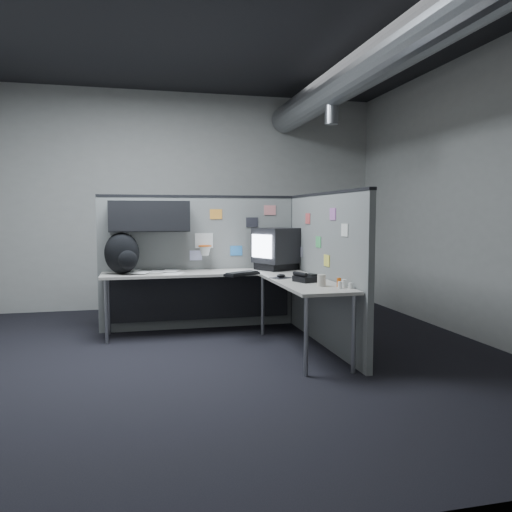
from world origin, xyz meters
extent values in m
cube|color=black|center=(0.00, 0.00, -0.01)|extent=(5.60, 5.60, 0.01)
cube|color=black|center=(0.00, 0.00, 3.21)|extent=(5.60, 5.60, 0.01)
cube|color=#9E9E99|center=(0.00, 2.80, 1.60)|extent=(5.60, 0.01, 3.20)
cube|color=#9E9E99|center=(0.00, -2.80, 1.60)|extent=(5.60, 0.01, 3.20)
cube|color=#9E9E99|center=(2.80, 0.00, 1.60)|extent=(0.01, 5.60, 3.20)
cylinder|color=slate|center=(1.40, 0.00, 2.85)|extent=(0.40, 5.49, 0.40)
cylinder|color=slate|center=(1.40, 0.80, 2.60)|extent=(0.16, 0.16, 0.30)
cube|color=slate|center=(-0.08, 1.30, 0.80)|extent=(2.43, 0.06, 1.60)
cube|color=black|center=(-0.08, 1.30, 1.61)|extent=(2.43, 0.07, 0.03)
cube|color=black|center=(1.10, 1.30, 0.80)|extent=(0.07, 0.07, 1.60)
cube|color=black|center=(-0.70, 1.10, 1.38)|extent=(0.90, 0.35, 0.35)
cube|color=black|center=(-0.70, 0.93, 1.38)|extent=(0.90, 0.02, 0.33)
cube|color=silver|center=(-0.05, 1.26, 1.08)|extent=(0.22, 0.02, 0.18)
torus|color=#D85914|center=(-0.05, 1.17, 1.02)|extent=(0.16, 0.16, 0.01)
cone|color=white|center=(-0.05, 1.17, 0.96)|extent=(0.14, 0.14, 0.11)
cube|color=gold|center=(-0.95, 1.26, 1.02)|extent=(0.15, 0.01, 0.12)
cube|color=orange|center=(0.10, 1.26, 1.40)|extent=(0.15, 0.01, 0.12)
cube|color=#337FCC|center=(0.35, 1.26, 0.95)|extent=(0.15, 0.01, 0.12)
cube|color=#26262D|center=(0.55, 1.26, 1.30)|extent=(0.15, 0.01, 0.12)
cube|color=#D87F7F|center=(0.78, 1.26, 1.45)|extent=(0.15, 0.01, 0.12)
cube|color=silver|center=(-0.15, 1.26, 0.90)|extent=(0.15, 0.01, 0.12)
cube|color=slate|center=(1.10, 0.22, 0.80)|extent=(0.06, 2.23, 1.60)
cube|color=black|center=(1.10, 0.22, 1.61)|extent=(0.07, 2.23, 0.03)
cube|color=#CC4C4C|center=(1.06, 0.65, 1.35)|extent=(0.01, 0.15, 0.12)
cube|color=#4CB266|center=(1.06, 0.30, 1.10)|extent=(0.01, 0.15, 0.12)
cube|color=#B266B2|center=(1.06, -0.10, 1.40)|extent=(0.01, 0.15, 0.12)
cube|color=gray|center=(1.06, 0.90, 0.95)|extent=(0.01, 0.15, 0.12)
cube|color=silver|center=(1.06, -0.40, 1.25)|extent=(0.01, 0.15, 0.12)
cube|color=#E5D84C|center=(1.06, 0.05, 0.92)|extent=(0.01, 0.15, 0.12)
cube|color=#AEA89D|center=(-0.10, 0.98, 0.71)|extent=(2.30, 0.56, 0.03)
cube|color=#AEA89D|center=(0.78, -0.07, 0.71)|extent=(0.56, 1.55, 0.03)
cube|color=black|center=(-0.10, 1.20, 0.40)|extent=(2.18, 0.02, 0.55)
cylinder|color=gray|center=(-1.18, 0.76, 0.35)|extent=(0.04, 0.04, 0.70)
cylinder|color=gray|center=(-1.18, 1.20, 0.35)|extent=(0.04, 0.04, 0.70)
cylinder|color=gray|center=(0.56, 0.76, 0.35)|extent=(0.04, 0.04, 0.70)
cylinder|color=gray|center=(0.56, -0.78, 0.35)|extent=(0.04, 0.04, 0.70)
cylinder|color=gray|center=(1.00, -0.78, 0.35)|extent=(0.04, 0.04, 0.70)
cube|color=black|center=(0.80, 1.01, 0.77)|extent=(0.54, 0.52, 0.08)
cube|color=black|center=(0.80, 1.01, 1.02)|extent=(0.59, 0.59, 0.42)
cube|color=#D1DFF9|center=(0.59, 0.91, 1.02)|extent=(0.16, 0.32, 0.27)
cube|color=black|center=(0.28, 0.55, 0.74)|extent=(0.44, 0.37, 0.03)
cube|color=black|center=(0.28, 0.55, 0.76)|extent=(0.40, 0.33, 0.01)
cube|color=black|center=(0.62, 0.22, 0.73)|extent=(0.25, 0.23, 0.01)
ellipsoid|color=black|center=(0.62, 0.22, 0.75)|extent=(0.11, 0.09, 0.04)
cube|color=black|center=(0.79, -0.11, 0.76)|extent=(0.25, 0.26, 0.06)
cylinder|color=black|center=(0.72, -0.12, 0.81)|extent=(0.10, 0.19, 0.04)
cube|color=black|center=(0.84, -0.10, 0.80)|extent=(0.12, 0.14, 0.02)
cylinder|color=silver|center=(1.00, -0.56, 0.77)|extent=(0.05, 0.05, 0.07)
cylinder|color=silver|center=(0.94, -0.61, 0.76)|extent=(0.04, 0.04, 0.06)
cylinder|color=silver|center=(1.03, -0.63, 0.76)|extent=(0.04, 0.04, 0.05)
cylinder|color=#D85914|center=(0.97, -0.51, 0.77)|extent=(0.04, 0.04, 0.08)
cylinder|color=#BAB3A4|center=(0.83, -0.43, 0.78)|extent=(0.10, 0.10, 0.11)
cube|color=white|center=(-0.45, 0.88, 0.73)|extent=(0.28, 0.32, 0.00)
cube|color=white|center=(-0.62, 1.09, 0.73)|extent=(0.28, 0.32, 0.00)
cube|color=white|center=(-0.87, 1.08, 0.74)|extent=(0.28, 0.32, 0.00)
cube|color=white|center=(-0.48, 1.09, 0.74)|extent=(0.28, 0.32, 0.00)
cube|color=white|center=(-0.81, 0.98, 0.74)|extent=(0.28, 0.32, 0.00)
cube|color=white|center=(-0.92, 1.22, 0.75)|extent=(0.28, 0.32, 0.00)
ellipsoid|color=black|center=(-1.01, 0.99, 0.96)|extent=(0.40, 0.31, 0.47)
ellipsoid|color=black|center=(-0.94, 0.84, 0.90)|extent=(0.22, 0.13, 0.21)
camera|label=1|loc=(-0.83, -4.78, 1.40)|focal=35.00mm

